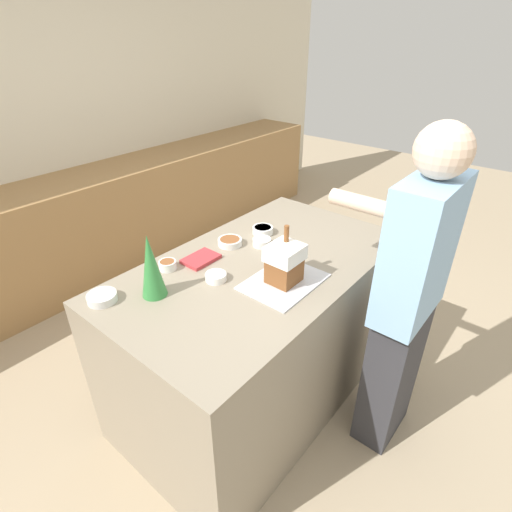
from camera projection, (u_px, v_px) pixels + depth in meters
name	position (u px, v px, depth m)	size (l,w,h in m)	color
ground_plane	(259.00, 389.00, 2.59)	(12.00, 12.00, 0.00)	tan
wall_back	(33.00, 131.00, 3.25)	(8.00, 0.05, 2.60)	beige
back_cabinet_block	(77.00, 233.00, 3.49)	(6.00, 0.60, 0.94)	#9E7547
kitchen_island	(259.00, 333.00, 2.35)	(1.67, 0.95, 0.95)	gray
baking_tray	(284.00, 281.00, 1.95)	(0.40, 0.30, 0.01)	silver
gingerbread_house	(284.00, 263.00, 1.90)	(0.16, 0.15, 0.28)	brown
decorative_tree	(151.00, 266.00, 1.79)	(0.12, 0.12, 0.31)	#33843D
candy_bowl_far_left	(216.00, 277.00, 1.96)	(0.11, 0.11, 0.04)	white
candy_bowl_near_tray_right	(262.00, 242.00, 2.27)	(0.11, 0.11, 0.04)	silver
candy_bowl_near_tray_left	(102.00, 297.00, 1.81)	(0.13, 0.13, 0.04)	silver
candy_bowl_behind_tray	(230.00, 242.00, 2.28)	(0.14, 0.14, 0.04)	silver
candy_bowl_far_right	(168.00, 265.00, 2.05)	(0.09, 0.09, 0.05)	white
candy_bowl_center_rear	(263.00, 230.00, 2.40)	(0.12, 0.12, 0.04)	white
cookbook	(201.00, 259.00, 2.13)	(0.19, 0.13, 0.02)	#B23338
person	(407.00, 302.00, 1.91)	(0.46, 0.57, 1.74)	#333338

